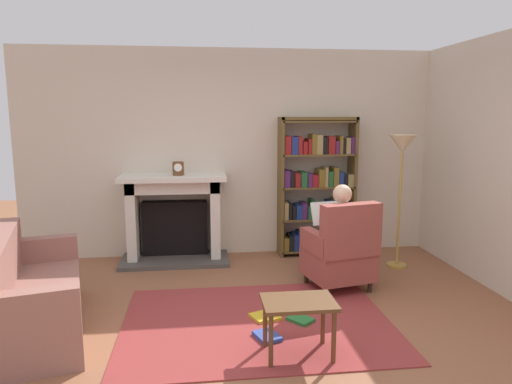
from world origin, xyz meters
name	(u,v)px	position (x,y,z in m)	size (l,w,h in m)	color
ground	(261,339)	(0.00, 0.00, 0.00)	(14.00, 14.00, 0.00)	#90593C
back_wall	(236,153)	(0.00, 2.55, 1.35)	(5.60, 0.10, 2.70)	beige
side_wall_right	(481,160)	(2.65, 1.25, 1.35)	(0.10, 5.20, 2.70)	beige
area_rug	(257,322)	(0.00, 0.30, 0.01)	(2.40, 1.80, 0.01)	maroon
fireplace	(174,215)	(-0.82, 2.30, 0.59)	(1.35, 0.64, 1.11)	#4C4742
mantel_clock	(178,168)	(-0.75, 2.20, 1.20)	(0.14, 0.14, 0.17)	brown
bookshelf	(317,188)	(1.06, 2.33, 0.90)	(1.01, 0.32, 1.83)	brown
armchair_reading	(341,251)	(0.99, 1.01, 0.42)	(0.77, 0.75, 0.97)	#331E14
seated_reader	(336,231)	(0.96, 1.12, 0.62)	(0.44, 0.58, 1.14)	white
sofa_floral	(29,296)	(-1.96, 0.38, 0.32)	(1.12, 1.83, 0.85)	#946156
side_table	(299,309)	(0.25, -0.31, 0.38)	(0.56, 0.39, 0.45)	brown
scattered_books	(275,324)	(0.15, 0.21, 0.03)	(0.60, 0.65, 0.03)	gold
floor_lamp	(402,156)	(1.91, 1.68, 1.37)	(0.32, 0.32, 1.62)	#B7933F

